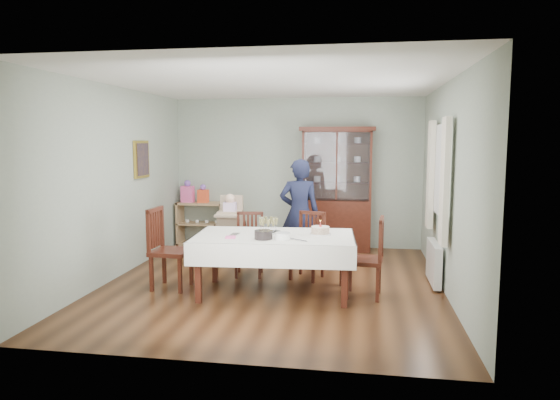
% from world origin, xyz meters
% --- Properties ---
extents(floor, '(5.00, 5.00, 0.00)m').
position_xyz_m(floor, '(0.00, 0.00, 0.00)').
color(floor, '#593319').
rests_on(floor, ground).
extents(room_shell, '(5.00, 5.00, 5.00)m').
position_xyz_m(room_shell, '(0.00, 0.53, 1.70)').
color(room_shell, '#9EAA99').
rests_on(room_shell, floor).
extents(dining_table, '(2.07, 1.27, 0.76)m').
position_xyz_m(dining_table, '(0.10, -0.45, 0.38)').
color(dining_table, '#481C12').
rests_on(dining_table, floor).
extents(china_cabinet, '(1.30, 0.48, 2.18)m').
position_xyz_m(china_cabinet, '(0.75, 2.26, 1.12)').
color(china_cabinet, '#481C12').
rests_on(china_cabinet, floor).
extents(sideboard, '(0.90, 0.38, 0.80)m').
position_xyz_m(sideboard, '(-1.75, 2.28, 0.40)').
color(sideboard, tan).
rests_on(sideboard, floor).
extents(picture_frame, '(0.04, 0.48, 0.58)m').
position_xyz_m(picture_frame, '(-2.22, 0.80, 1.65)').
color(picture_frame, gold).
rests_on(picture_frame, room_shell).
extents(window, '(0.04, 1.02, 1.22)m').
position_xyz_m(window, '(2.22, 0.30, 1.55)').
color(window, white).
rests_on(window, room_shell).
extents(curtain_left, '(0.07, 0.30, 1.55)m').
position_xyz_m(curtain_left, '(2.16, -0.32, 1.45)').
color(curtain_left, silver).
rests_on(curtain_left, room_shell).
extents(curtain_right, '(0.07, 0.30, 1.55)m').
position_xyz_m(curtain_right, '(2.16, 0.92, 1.45)').
color(curtain_right, silver).
rests_on(curtain_right, room_shell).
extents(radiator, '(0.10, 0.80, 0.55)m').
position_xyz_m(radiator, '(2.16, 0.30, 0.30)').
color(radiator, white).
rests_on(radiator, floor).
extents(chair_far_left, '(0.45, 0.45, 0.90)m').
position_xyz_m(chair_far_left, '(-0.41, 0.35, 0.27)').
color(chair_far_left, '#481C12').
rests_on(chair_far_left, floor).
extents(chair_far_right, '(0.53, 0.53, 0.93)m').
position_xyz_m(chair_far_right, '(0.44, 0.32, 0.28)').
color(chair_far_right, '#481C12').
rests_on(chair_far_right, floor).
extents(chair_end_left, '(0.50, 0.50, 1.06)m').
position_xyz_m(chair_end_left, '(-1.31, -0.43, 0.32)').
color(chair_end_left, '#481C12').
rests_on(chair_end_left, floor).
extents(chair_end_right, '(0.49, 0.49, 1.00)m').
position_xyz_m(chair_end_right, '(1.24, -0.39, 0.30)').
color(chair_end_right, '#481C12').
rests_on(chair_end_right, floor).
extents(woman, '(0.66, 0.48, 1.67)m').
position_xyz_m(woman, '(0.24, 0.96, 0.83)').
color(woman, black).
rests_on(woman, floor).
extents(high_chair, '(0.52, 0.52, 1.11)m').
position_xyz_m(high_chair, '(-0.86, 1.01, 0.43)').
color(high_chair, black).
rests_on(high_chair, floor).
extents(champagne_tray, '(0.33, 0.33, 0.20)m').
position_xyz_m(champagne_tray, '(-0.00, -0.33, 0.83)').
color(champagne_tray, silver).
rests_on(champagne_tray, dining_table).
extents(birthday_cake, '(0.27, 0.27, 0.18)m').
position_xyz_m(birthday_cake, '(0.67, -0.32, 0.81)').
color(birthday_cake, white).
rests_on(birthday_cake, dining_table).
extents(plate_stack_dark, '(0.22, 0.22, 0.11)m').
position_xyz_m(plate_stack_dark, '(0.01, -0.73, 0.81)').
color(plate_stack_dark, black).
rests_on(plate_stack_dark, dining_table).
extents(plate_stack_white, '(0.22, 0.22, 0.08)m').
position_xyz_m(plate_stack_white, '(0.24, -0.71, 0.80)').
color(plate_stack_white, white).
rests_on(plate_stack_white, dining_table).
extents(napkin_stack, '(0.15, 0.15, 0.02)m').
position_xyz_m(napkin_stack, '(-0.40, -0.73, 0.77)').
color(napkin_stack, '#F55AA3').
rests_on(napkin_stack, dining_table).
extents(cutlery, '(0.13, 0.18, 0.01)m').
position_xyz_m(cutlery, '(-0.44, -0.51, 0.77)').
color(cutlery, silver).
rests_on(cutlery, dining_table).
extents(cake_knife, '(0.27, 0.19, 0.01)m').
position_xyz_m(cake_knife, '(0.42, -0.73, 0.77)').
color(cake_knife, silver).
rests_on(cake_knife, dining_table).
extents(gift_bag_pink, '(0.23, 0.16, 0.41)m').
position_xyz_m(gift_bag_pink, '(-2.00, 2.26, 0.98)').
color(gift_bag_pink, '#F55AA3').
rests_on(gift_bag_pink, sideboard).
extents(gift_bag_orange, '(0.20, 0.16, 0.34)m').
position_xyz_m(gift_bag_orange, '(-1.71, 2.26, 0.95)').
color(gift_bag_orange, '#FD5228').
rests_on(gift_bag_orange, sideboard).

